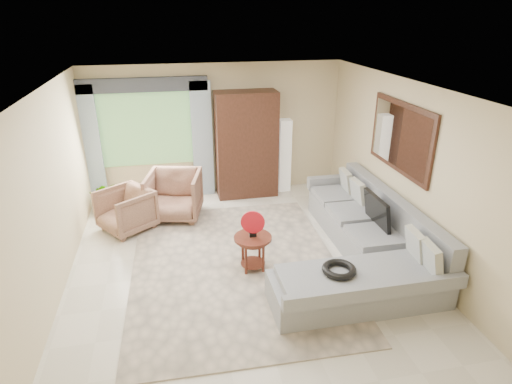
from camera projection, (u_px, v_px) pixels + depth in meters
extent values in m
plane|color=silver|center=(244.00, 268.00, 6.31)|extent=(6.00, 6.00, 0.00)
cube|color=#C2AE99|center=(236.00, 265.00, 6.36)|extent=(3.10, 4.08, 0.02)
cube|color=gray|center=(358.00, 227.00, 7.06)|extent=(0.90, 2.40, 0.40)
cube|color=gray|center=(359.00, 290.00, 5.49)|extent=(2.30, 0.80, 0.40)
cube|color=gray|center=(392.00, 211.00, 6.59)|extent=(0.20, 3.20, 0.50)
cube|color=gray|center=(331.00, 182.00, 8.09)|extent=(0.90, 0.16, 0.22)
cube|color=gray|center=(378.00, 292.00, 4.97)|extent=(2.30, 0.10, 0.18)
cube|color=black|center=(377.00, 211.00, 6.44)|extent=(0.14, 0.74, 0.48)
torus|color=black|center=(339.00, 270.00, 5.30)|extent=(0.43, 0.43, 0.09)
cylinder|color=#491D13|center=(253.00, 238.00, 6.07)|extent=(0.54, 0.54, 0.04)
cylinder|color=#491D13|center=(253.00, 255.00, 6.19)|extent=(0.36, 0.36, 0.49)
cylinder|color=red|center=(253.00, 222.00, 5.98)|extent=(0.33, 0.12, 0.34)
imported|color=#9C6B55|center=(126.00, 210.00, 7.27)|extent=(1.11, 1.11, 0.73)
imported|color=#91634F|center=(174.00, 195.00, 7.70)|extent=(1.10, 1.12, 0.86)
imported|color=#999999|center=(105.00, 196.00, 8.02)|extent=(0.59, 0.53, 0.58)
cube|color=#311A10|center=(246.00, 145.00, 8.45)|extent=(1.20, 0.55, 2.10)
cube|color=silver|center=(284.00, 156.00, 8.78)|extent=(0.24, 0.24, 1.50)
cube|color=#669E59|center=(146.00, 129.00, 8.18)|extent=(1.80, 0.04, 1.40)
cube|color=#9EB7CC|center=(90.00, 147.00, 8.00)|extent=(0.40, 0.08, 2.30)
cube|color=#9EB7CC|center=(202.00, 140.00, 8.40)|extent=(0.40, 0.08, 2.30)
cube|color=#1E232D|center=(142.00, 85.00, 7.79)|extent=(2.40, 0.12, 0.26)
cube|color=black|center=(401.00, 137.00, 6.41)|extent=(0.04, 1.70, 1.05)
cube|color=white|center=(399.00, 137.00, 6.40)|extent=(0.02, 1.54, 0.90)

